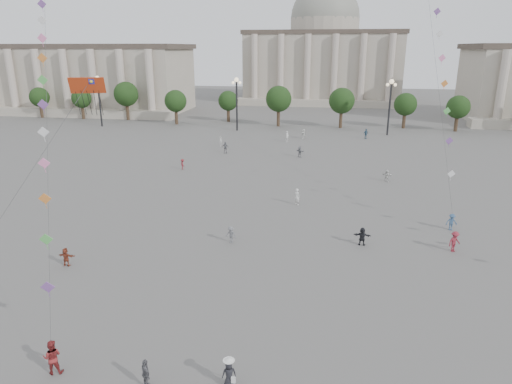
# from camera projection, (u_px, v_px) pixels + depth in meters

# --- Properties ---
(ground) EXTENTS (360.00, 360.00, 0.00)m
(ground) POSITION_uv_depth(u_px,v_px,m) (235.00, 349.00, 25.84)
(ground) COLOR #5B5855
(ground) RESTS_ON ground
(hall_west) EXTENTS (84.00, 26.22, 17.20)m
(hall_west) POSITION_uv_depth(u_px,v_px,m) (40.00, 78.00, 123.77)
(hall_west) COLOR #A79F8C
(hall_west) RESTS_ON ground
(hall_central) EXTENTS (48.30, 34.30, 35.50)m
(hall_central) POSITION_uv_depth(u_px,v_px,m) (323.00, 54.00, 142.84)
(hall_central) COLOR #A79F8C
(hall_central) RESTS_ON ground
(tree_row) EXTENTS (137.12, 5.12, 8.00)m
(tree_row) POSITION_uv_depth(u_px,v_px,m) (313.00, 101.00, 97.43)
(tree_row) COLOR #3A2C1D
(tree_row) RESTS_ON ground
(lamp_post_far_west) EXTENTS (2.00, 0.90, 10.65)m
(lamp_post_far_west) POSITION_uv_depth(u_px,v_px,m) (99.00, 92.00, 96.73)
(lamp_post_far_west) COLOR #262628
(lamp_post_far_west) RESTS_ON ground
(lamp_post_mid_west) EXTENTS (2.00, 0.90, 10.65)m
(lamp_post_mid_west) POSITION_uv_depth(u_px,v_px,m) (237.00, 94.00, 91.79)
(lamp_post_mid_west) COLOR #262628
(lamp_post_mid_west) RESTS_ON ground
(lamp_post_mid_east) EXTENTS (2.00, 0.90, 10.65)m
(lamp_post_mid_east) POSITION_uv_depth(u_px,v_px,m) (390.00, 97.00, 86.86)
(lamp_post_mid_east) COLOR #262628
(lamp_post_mid_east) RESTS_ON ground
(person_crowd_0) EXTENTS (1.13, 1.00, 1.84)m
(person_crowd_0) POSITION_uv_depth(u_px,v_px,m) (366.00, 134.00, 85.36)
(person_crowd_0) COLOR #30536E
(person_crowd_0) RESTS_ON ground
(person_crowd_3) EXTENTS (1.52, 0.58, 1.61)m
(person_crowd_3) POSITION_uv_depth(u_px,v_px,m) (362.00, 236.00, 39.26)
(person_crowd_3) COLOR black
(person_crowd_3) RESTS_ON ground
(person_crowd_4) EXTENTS (1.26, 1.70, 1.78)m
(person_crowd_4) POSITION_uv_depth(u_px,v_px,m) (304.00, 134.00, 85.46)
(person_crowd_4) COLOR white
(person_crowd_4) RESTS_ON ground
(person_crowd_6) EXTENTS (1.09, 0.78, 1.53)m
(person_crowd_6) POSITION_uv_depth(u_px,v_px,m) (231.00, 235.00, 39.75)
(person_crowd_6) COLOR slate
(person_crowd_6) RESTS_ON ground
(person_crowd_7) EXTENTS (1.46, 1.05, 1.52)m
(person_crowd_7) POSITION_uv_depth(u_px,v_px,m) (387.00, 175.00, 58.10)
(person_crowd_7) COLOR silver
(person_crowd_7) RESTS_ON ground
(person_crowd_8) EXTENTS (1.34, 1.20, 1.80)m
(person_crowd_8) POSITION_uv_depth(u_px,v_px,m) (454.00, 242.00, 37.97)
(person_crowd_8) COLOR maroon
(person_crowd_8) RESTS_ON ground
(person_crowd_10) EXTENTS (0.45, 0.64, 1.69)m
(person_crowd_10) POSITION_uv_depth(u_px,v_px,m) (221.00, 141.00, 78.71)
(person_crowd_10) COLOR beige
(person_crowd_10) RESTS_ON ground
(person_crowd_12) EXTENTS (1.59, 1.26, 1.69)m
(person_crowd_12) POSITION_uv_depth(u_px,v_px,m) (300.00, 152.00, 70.98)
(person_crowd_12) COLOR slate
(person_crowd_12) RESTS_ON ground
(person_crowd_13) EXTENTS (0.80, 0.74, 1.83)m
(person_crowd_13) POSITION_uv_depth(u_px,v_px,m) (297.00, 197.00, 49.38)
(person_crowd_13) COLOR silver
(person_crowd_13) RESTS_ON ground
(person_crowd_16) EXTENTS (1.13, 0.54, 1.88)m
(person_crowd_16) POSITION_uv_depth(u_px,v_px,m) (225.00, 147.00, 73.57)
(person_crowd_16) COLOR slate
(person_crowd_16) RESTS_ON ground
(person_crowd_17) EXTENTS (0.99, 1.11, 1.49)m
(person_crowd_17) POSITION_uv_depth(u_px,v_px,m) (183.00, 164.00, 63.78)
(person_crowd_17) COLOR maroon
(person_crowd_17) RESTS_ON ground
(person_crowd_21) EXTENTS (0.72, 0.84, 1.94)m
(person_crowd_21) POSITION_uv_depth(u_px,v_px,m) (287.00, 137.00, 82.35)
(person_crowd_21) COLOR silver
(person_crowd_21) RESTS_ON ground
(tourist_2) EXTENTS (1.39, 0.48, 1.49)m
(tourist_2) POSITION_uv_depth(u_px,v_px,m) (66.00, 257.00, 35.55)
(tourist_2) COLOR brown
(tourist_2) RESTS_ON ground
(tourist_3) EXTENTS (0.93, 0.95, 1.60)m
(tourist_3) POSITION_uv_depth(u_px,v_px,m) (146.00, 374.00, 22.74)
(tourist_3) COLOR #58585C
(tourist_3) RESTS_ON ground
(kite_flyer_0) EXTENTS (1.13, 1.00, 1.93)m
(kite_flyer_0) POSITION_uv_depth(u_px,v_px,m) (52.00, 357.00, 23.71)
(kite_flyer_0) COLOR maroon
(kite_flyer_0) RESTS_ON ground
(kite_flyer_1) EXTENTS (1.11, 0.75, 1.60)m
(kite_flyer_1) POSITION_uv_depth(u_px,v_px,m) (452.00, 222.00, 42.50)
(kite_flyer_1) COLOR #355377
(kite_flyer_1) RESTS_ON ground
(hat_person) EXTENTS (0.85, 0.71, 1.69)m
(hat_person) POSITION_uv_depth(u_px,v_px,m) (229.00, 373.00, 22.78)
(hat_person) COLOR black
(hat_person) RESTS_ON ground
(dragon_kite) EXTENTS (3.18, 6.86, 18.13)m
(dragon_kite) POSITION_uv_depth(u_px,v_px,m) (87.00, 98.00, 28.99)
(dragon_kite) COLOR #A83112
(dragon_kite) RESTS_ON ground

